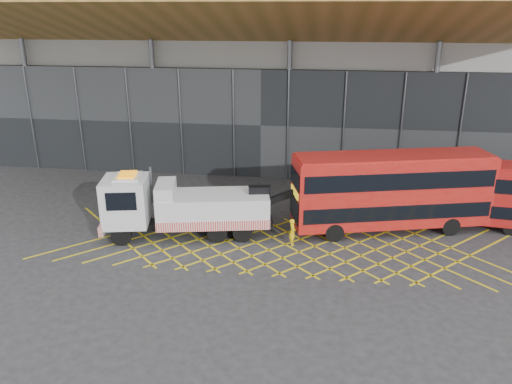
# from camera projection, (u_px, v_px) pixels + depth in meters

# --- Properties ---
(ground_plane) EXTENTS (120.00, 120.00, 0.00)m
(ground_plane) POSITION_uv_depth(u_px,v_px,m) (199.00, 239.00, 27.66)
(ground_plane) COLOR #29292B
(road_markings) EXTENTS (26.36, 7.16, 0.01)m
(road_markings) POSITION_uv_depth(u_px,v_px,m) (285.00, 244.00, 27.04)
(road_markings) COLOR yellow
(road_markings) RESTS_ON ground_plane
(construction_building) EXTENTS (55.00, 23.97, 18.00)m
(construction_building) POSITION_uv_depth(u_px,v_px,m) (271.00, 48.00, 41.45)
(construction_building) COLOR gray
(construction_building) RESTS_ON ground_plane
(recovery_truck) EXTENTS (10.84, 4.29, 3.76)m
(recovery_truck) POSITION_uv_depth(u_px,v_px,m) (181.00, 206.00, 27.60)
(recovery_truck) COLOR black
(recovery_truck) RESTS_ON ground_plane
(bus_towed) EXTENTS (11.33, 5.28, 4.50)m
(bus_towed) POSITION_uv_depth(u_px,v_px,m) (391.00, 189.00, 28.03)
(bus_towed) COLOR #AD140F
(bus_towed) RESTS_ON ground_plane
(worker) EXTENTS (0.45, 0.60, 1.49)m
(worker) POSITION_uv_depth(u_px,v_px,m) (292.00, 232.00, 26.78)
(worker) COLOR yellow
(worker) RESTS_ON ground_plane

